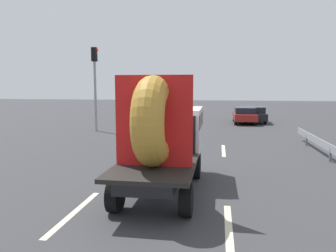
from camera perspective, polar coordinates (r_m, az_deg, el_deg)
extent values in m
plane|color=#38383A|center=(9.66, -1.41, -10.97)|extent=(120.00, 120.00, 0.00)
cylinder|color=black|center=(10.88, -4.05, -6.69)|extent=(0.28, 0.82, 0.82)
cylinder|color=black|center=(10.63, 4.98, -7.02)|extent=(0.28, 0.82, 0.82)
cylinder|color=black|center=(7.95, -9.30, -11.98)|extent=(0.28, 0.82, 0.82)
cylinder|color=black|center=(7.62, 3.26, -12.78)|extent=(0.28, 0.82, 0.82)
cube|color=black|center=(9.20, -0.98, -6.60)|extent=(1.30, 5.13, 0.25)
cube|color=silver|center=(10.50, 0.42, -0.44)|extent=(2.00, 2.15, 1.35)
cube|color=black|center=(10.41, 0.38, 1.14)|extent=(2.02, 2.05, 0.44)
cube|color=black|center=(8.13, -2.31, -7.16)|extent=(2.00, 2.98, 0.10)
cube|color=black|center=(9.40, -0.61, -1.48)|extent=(1.80, 0.08, 1.10)
torus|color=#B7842D|center=(7.78, -2.56, 0.86)|extent=(0.77, 2.22, 2.22)
cube|color=red|center=(7.78, -2.56, 0.86)|extent=(1.90, 0.03, 2.22)
cylinder|color=black|center=(28.07, 11.65, 1.43)|extent=(0.21, 0.61, 0.61)
cylinder|color=black|center=(28.18, 14.68, 1.37)|extent=(0.21, 0.61, 0.61)
cylinder|color=black|center=(25.52, 11.90, 0.88)|extent=(0.21, 0.61, 0.61)
cylinder|color=black|center=(25.64, 15.23, 0.81)|extent=(0.21, 0.61, 0.61)
cube|color=maroon|center=(26.82, 13.37, 1.69)|extent=(1.72, 4.01, 0.53)
cube|color=black|center=(26.68, 13.42, 2.75)|extent=(1.55, 2.25, 0.48)
cylinder|color=gray|center=(21.98, -12.74, 5.10)|extent=(0.16, 0.16, 4.60)
cube|color=black|center=(22.06, -12.94, 12.26)|extent=(0.30, 0.36, 0.90)
sphere|color=red|center=(22.03, -12.54, 13.01)|extent=(0.20, 0.20, 0.20)
cylinder|color=slate|center=(14.30, 26.82, -4.65)|extent=(0.10, 0.10, 0.55)
cylinder|color=slate|center=(17.66, 23.33, -2.36)|extent=(0.10, 0.10, 0.55)
cube|color=beige|center=(8.25, -16.27, -14.47)|extent=(0.16, 2.84, 0.01)
cube|color=beige|center=(15.16, -4.00, -4.32)|extent=(0.16, 2.24, 0.01)
cube|color=beige|center=(7.14, 10.73, -17.81)|extent=(0.16, 2.86, 0.01)
cube|color=beige|center=(15.31, 9.80, -4.29)|extent=(0.16, 2.76, 0.01)
cylinder|color=black|center=(28.98, 13.22, 1.57)|extent=(0.21, 0.61, 0.61)
cylinder|color=black|center=(29.13, 16.16, 1.50)|extent=(0.21, 0.61, 0.61)
cylinder|color=black|center=(26.43, 13.63, 1.04)|extent=(0.21, 0.61, 0.61)
cylinder|color=black|center=(26.59, 16.84, 0.97)|extent=(0.21, 0.61, 0.61)
cube|color=black|center=(27.75, 14.97, 1.82)|extent=(1.72, 4.02, 0.53)
cube|color=black|center=(27.61, 15.02, 2.84)|extent=(1.55, 2.25, 0.48)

